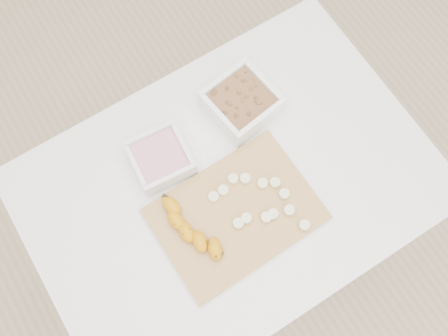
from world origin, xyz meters
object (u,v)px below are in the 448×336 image
bowl_yogurt (161,158)px  banana (192,230)px  cutting_board (236,214)px  bowl_granola (241,103)px  table (230,195)px

bowl_yogurt → banana: 0.20m
cutting_board → bowl_granola: bearing=54.8°
table → cutting_board: bearing=-112.4°
cutting_board → table: bearing=67.6°
banana → bowl_yogurt: bearing=80.5°
bowl_yogurt → bowl_granola: size_ratio=0.83×
table → bowl_yogurt: bowl_yogurt is taller
bowl_yogurt → bowl_granola: bearing=4.5°
bowl_yogurt → banana: size_ratio=0.77×
cutting_board → banana: (-0.11, 0.02, 0.02)m
table → banana: (-0.14, -0.05, 0.13)m
table → bowl_granola: 0.25m
cutting_board → banana: size_ratio=1.97×
table → banana: banana is taller
table → bowl_yogurt: size_ratio=6.74×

